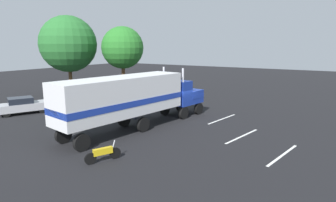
{
  "coord_description": "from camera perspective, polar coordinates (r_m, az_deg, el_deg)",
  "views": [
    {
      "loc": [
        -21.7,
        -11.97,
        6.4
      ],
      "look_at": [
        -1.14,
        0.67,
        1.6
      ],
      "focal_mm": 29.98,
      "sensor_mm": 36.0,
      "label": 1
    }
  ],
  "objects": [
    {
      "name": "ground_plane",
      "position": [
        25.6,
        2.62,
        -3.24
      ],
      "size": [
        120.0,
        120.0,
        0.0
      ],
      "primitive_type": "plane",
      "color": "black"
    },
    {
      "name": "lane_stripe_near",
      "position": [
        25.27,
        10.96,
        -3.62
      ],
      "size": [
        4.36,
        0.94,
        0.01
      ],
      "primitive_type": "cube",
      "rotation": [
        0.0,
        0.0,
        -0.18
      ],
      "color": "silver",
      "rests_on": "ground_plane"
    },
    {
      "name": "lane_stripe_mid",
      "position": [
        20.92,
        14.84,
        -6.94
      ],
      "size": [
        4.34,
        1.07,
        0.01
      ],
      "primitive_type": "cube",
      "rotation": [
        0.0,
        0.0,
        -0.21
      ],
      "color": "silver",
      "rests_on": "ground_plane"
    },
    {
      "name": "lane_stripe_far",
      "position": [
        18.26,
        22.29,
        -10.13
      ],
      "size": [
        4.35,
        1.01,
        0.01
      ],
      "primitive_type": "cube",
      "rotation": [
        0.0,
        0.0,
        -0.2
      ],
      "color": "silver",
      "rests_on": "ground_plane"
    },
    {
      "name": "semi_truck",
      "position": [
        21.63,
        -6.96,
        0.84
      ],
      "size": [
        14.38,
        4.82,
        4.5
      ],
      "color": "#193399",
      "rests_on": "ground_plane"
    },
    {
      "name": "person_bystander",
      "position": [
        24.94,
        -6.7,
        -1.59
      ],
      "size": [
        0.38,
        0.48,
        1.63
      ],
      "color": "#2D3347",
      "rests_on": "ground_plane"
    },
    {
      "name": "parked_car",
      "position": [
        30.03,
        -27.45,
        -0.77
      ],
      "size": [
        4.75,
        3.46,
        1.57
      ],
      "color": "#B7B7BC",
      "rests_on": "ground_plane"
    },
    {
      "name": "motorcycle",
      "position": [
        16.32,
        -13.05,
        -10.32
      ],
      "size": [
        1.96,
        0.96,
        1.12
      ],
      "color": "black",
      "rests_on": "ground_plane"
    },
    {
      "name": "tree_left",
      "position": [
        37.71,
        -19.62,
        10.85
      ],
      "size": [
        6.98,
        6.98,
        10.06
      ],
      "color": "brown",
      "rests_on": "ground_plane"
    },
    {
      "name": "tree_center",
      "position": [
        35.38,
        -9.22,
        10.62
      ],
      "size": [
        5.14,
        5.14,
        8.7
      ],
      "color": "brown",
      "rests_on": "ground_plane"
    }
  ]
}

